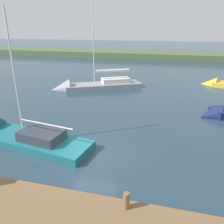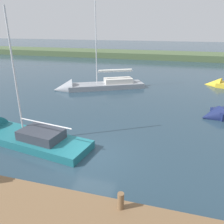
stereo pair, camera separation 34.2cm
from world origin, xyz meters
The scene contains 6 objects.
ground_plane centered at (0.00, 0.00, 0.00)m, with size 200.00×200.00×0.00m, color #263D4C.
far_shoreline centered at (0.00, -41.21, 0.00)m, with size 180.00×8.00×2.40m, color #4C603D.
dock_pier centered at (0.00, 4.78, 0.37)m, with size 26.90×2.55×0.73m, color brown.
mooring_post_far centered at (-2.69, 3.89, 1.04)m, with size 0.22×0.22×0.61m, color brown.
sailboat_far_right centered at (4.63, -13.13, 0.19)m, with size 9.71×6.52×9.96m.
sailboat_near_dock centered at (5.10, -0.64, 0.08)m, with size 8.79×3.47×8.59m.
Camera 2 is at (-4.07, 9.80, 6.56)m, focal length 36.40 mm.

